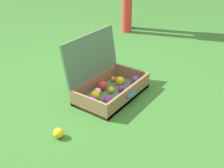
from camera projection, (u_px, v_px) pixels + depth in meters
name	position (u px, v px, depth m)	size (l,w,h in m)	color
ground_plane	(106.00, 96.00, 2.27)	(16.00, 16.00, 0.00)	#336B28
open_suitcase	(107.00, 83.00, 2.24)	(0.62, 0.44, 0.49)	#4C7051
stray_ball_on_grass	(58.00, 133.00, 1.79)	(0.07, 0.07, 0.07)	yellow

